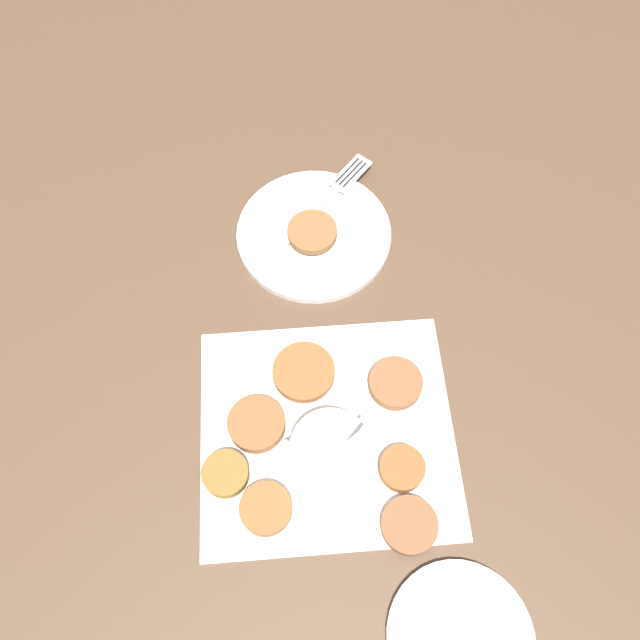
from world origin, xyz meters
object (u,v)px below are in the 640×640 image
at_px(serving_plate, 314,233).
at_px(fritter_on_plate, 312,232).
at_px(fork, 336,189).
at_px(extra_saucer, 460,639).
at_px(sauce_bowl, 330,454).

distance_m(serving_plate, fritter_on_plate, 0.02).
distance_m(fork, extra_saucer, 0.63).
relative_size(serving_plate, extra_saucer, 1.40).
xyz_separation_m(serving_plate, fritter_on_plate, (0.00, 0.01, 0.02)).
bearing_deg(fork, fritter_on_plate, 73.93).
bearing_deg(extra_saucer, fritter_on_plate, -64.90).
xyz_separation_m(sauce_bowl, extra_saucer, (-0.17, 0.18, -0.03)).
xyz_separation_m(sauce_bowl, fork, (0.04, -0.41, -0.01)).
bearing_deg(serving_plate, fritter_on_plate, 83.13).
distance_m(sauce_bowl, fork, 0.41).
xyz_separation_m(serving_plate, fork, (-0.02, -0.08, 0.01)).
bearing_deg(serving_plate, fork, -107.13).
relative_size(sauce_bowl, extra_saucer, 0.70).
xyz_separation_m(fork, extra_saucer, (-0.21, 0.59, -0.02)).
bearing_deg(extra_saucer, fork, -70.26).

